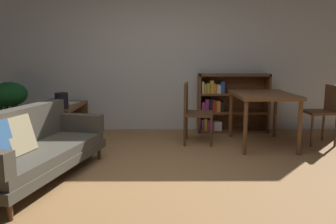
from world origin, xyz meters
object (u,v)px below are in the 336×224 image
at_px(dining_chair_near, 323,110).
at_px(fabric_couch, 28,146).
at_px(potted_floor_plant, 10,99).
at_px(bookshelf, 227,103).
at_px(open_laptop, 65,102).
at_px(desk_speaker, 62,101).
at_px(media_console, 66,123).
at_px(dining_table, 263,99).
at_px(dining_chair_far, 194,109).

bearing_deg(dining_chair_near, fabric_couch, -158.30).
xyz_separation_m(potted_floor_plant, bookshelf, (3.59, 0.44, -0.13)).
bearing_deg(open_laptop, desk_speaker, -78.30).
distance_m(fabric_couch, media_console, 1.78).
xyz_separation_m(dining_table, bookshelf, (-0.35, 0.94, -0.19)).
relative_size(fabric_couch, dining_chair_far, 2.14).
bearing_deg(dining_chair_far, open_laptop, 168.58).
bearing_deg(dining_chair_near, dining_chair_far, 178.21).
relative_size(potted_floor_plant, dining_table, 0.81).
bearing_deg(dining_chair_far, desk_speaker, -176.16).
bearing_deg(dining_chair_far, media_console, 174.50).
distance_m(media_console, dining_chair_far, 2.02).
distance_m(media_console, open_laptop, 0.38).
bearing_deg(dining_chair_near, potted_floor_plant, 174.97).
relative_size(fabric_couch, bookshelf, 1.61).
relative_size(desk_speaker, potted_floor_plant, 0.26).
xyz_separation_m(potted_floor_plant, dining_chair_near, (4.88, -0.43, -0.11)).
distance_m(dining_chair_near, bookshelf, 1.55).
relative_size(fabric_couch, open_laptop, 4.41).
bearing_deg(media_console, open_laptop, 105.26).
bearing_deg(potted_floor_plant, desk_speaker, -26.72).
xyz_separation_m(media_console, open_laptop, (-0.06, 0.22, 0.30)).
distance_m(fabric_couch, bookshelf, 3.48).
bearing_deg(potted_floor_plant, bookshelf, 7.05).
distance_m(dining_table, dining_chair_far, 1.03).
relative_size(media_console, dining_chair_near, 1.35).
height_order(open_laptop, potted_floor_plant, potted_floor_plant).
height_order(media_console, potted_floor_plant, potted_floor_plant).
distance_m(open_laptop, desk_speaker, 0.57).
relative_size(dining_table, dining_chair_far, 1.21).
bearing_deg(fabric_couch, media_console, 94.15).
distance_m(dining_table, dining_chair_near, 0.96).
relative_size(desk_speaker, dining_table, 0.21).
bearing_deg(open_laptop, dining_chair_near, -6.79).
bearing_deg(fabric_couch, potted_floor_plant, 118.76).
height_order(open_laptop, desk_speaker, desk_speaker).
bearing_deg(dining_table, dining_chair_near, 4.17).
bearing_deg(potted_floor_plant, fabric_couch, -61.24).
bearing_deg(bookshelf, dining_table, -69.69).
relative_size(fabric_couch, dining_table, 1.77).
relative_size(dining_table, bookshelf, 0.91).
xyz_separation_m(dining_chair_far, bookshelf, (0.66, 0.81, -0.02)).
bearing_deg(dining_chair_far, potted_floor_plant, 172.85).
relative_size(desk_speaker, dining_chair_far, 0.25).
height_order(media_console, dining_table, dining_table).
distance_m(desk_speaker, dining_table, 2.95).
xyz_separation_m(fabric_couch, desk_speaker, (-0.08, 1.45, 0.29)).
xyz_separation_m(fabric_couch, media_console, (-0.13, 1.77, -0.10)).
xyz_separation_m(media_console, dining_chair_far, (2.00, -0.19, 0.24)).
bearing_deg(media_console, dining_chair_far, -5.50).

